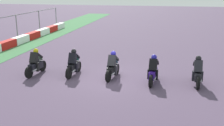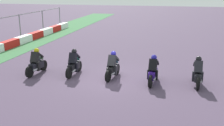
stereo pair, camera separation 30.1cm
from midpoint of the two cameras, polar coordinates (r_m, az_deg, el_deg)
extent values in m
plane|color=#4E3D54|center=(15.14, 0.30, -3.19)|extent=(120.00, 120.00, 0.00)
cube|color=red|center=(23.96, -20.44, 3.69)|extent=(2.18, 0.60, 0.64)
cube|color=white|center=(25.80, -17.77, 4.73)|extent=(2.18, 0.60, 0.64)
cube|color=red|center=(27.70, -15.45, 5.63)|extent=(2.18, 0.60, 0.64)
cube|color=white|center=(29.64, -13.43, 6.39)|extent=(2.18, 0.60, 0.64)
cube|color=red|center=(31.62, -11.65, 7.06)|extent=(2.18, 0.60, 0.64)
cube|color=white|center=(33.63, -10.08, 7.64)|extent=(2.18, 0.60, 0.64)
cylinder|color=slate|center=(27.60, -18.45, 7.19)|extent=(0.10, 0.10, 2.39)
cylinder|color=slate|center=(31.63, -14.08, 8.52)|extent=(0.10, 0.10, 2.39)
cylinder|color=slate|center=(35.82, -10.69, 9.50)|extent=(0.10, 0.10, 2.39)
cylinder|color=black|center=(15.36, 17.85, -2.43)|extent=(0.64, 0.15, 0.64)
cylinder|color=black|center=(14.04, 18.18, -4.16)|extent=(0.64, 0.15, 0.64)
cube|color=#26262A|center=(14.64, 18.07, -2.59)|extent=(1.10, 0.34, 0.40)
ellipsoid|color=#26262A|center=(14.65, 18.14, -1.36)|extent=(0.48, 0.31, 0.24)
cube|color=red|center=(14.15, 18.20, -3.15)|extent=(0.06, 0.16, 0.08)
cylinder|color=#A5A5AD|center=(14.37, 18.74, -3.55)|extent=(0.42, 0.11, 0.10)
cube|color=black|center=(14.40, 18.26, -0.75)|extent=(0.49, 0.41, 0.66)
sphere|color=black|center=(14.52, 18.32, 0.78)|extent=(0.30, 0.30, 0.30)
cube|color=#48765F|center=(15.02, 18.06, -0.78)|extent=(0.16, 0.26, 0.23)
cube|color=black|center=(14.51, 17.31, -2.69)|extent=(0.18, 0.14, 0.52)
cube|color=black|center=(14.55, 18.88, -2.78)|extent=(0.18, 0.14, 0.52)
cube|color=black|center=(14.75, 17.48, -0.22)|extent=(0.39, 0.11, 0.31)
cube|color=black|center=(14.78, 18.87, -0.31)|extent=(0.39, 0.11, 0.31)
cylinder|color=black|center=(15.13, 9.59, -2.15)|extent=(0.65, 0.20, 0.64)
cylinder|color=black|center=(13.82, 8.68, -3.85)|extent=(0.65, 0.20, 0.64)
cube|color=#381A8F|center=(14.42, 9.18, -2.28)|extent=(1.12, 0.42, 0.40)
ellipsoid|color=#381A8F|center=(14.43, 9.30, -1.03)|extent=(0.50, 0.34, 0.24)
cube|color=red|center=(13.93, 8.84, -2.82)|extent=(0.07, 0.16, 0.08)
cylinder|color=#A5A5AD|center=(14.11, 9.57, -3.26)|extent=(0.43, 0.14, 0.10)
cube|color=black|center=(14.17, 9.21, -0.40)|extent=(0.52, 0.44, 0.66)
sphere|color=#2620A6|center=(14.30, 9.41, 1.14)|extent=(0.33, 0.33, 0.30)
cube|color=#565A5C|center=(14.79, 9.56, -0.46)|extent=(0.18, 0.27, 0.23)
cube|color=black|center=(14.34, 8.32, -2.35)|extent=(0.19, 0.16, 0.52)
cube|color=black|center=(14.28, 9.90, -2.49)|extent=(0.19, 0.16, 0.52)
cube|color=black|center=(14.56, 8.76, 0.13)|extent=(0.39, 0.13, 0.31)
cube|color=black|center=(14.51, 10.16, 0.01)|extent=(0.39, 0.13, 0.31)
cylinder|color=black|center=(15.72, 1.57, -1.25)|extent=(0.65, 0.22, 0.64)
cylinder|color=black|center=(14.46, -0.22, -2.77)|extent=(0.65, 0.22, 0.64)
cube|color=black|center=(15.03, 0.71, -1.33)|extent=(1.13, 0.46, 0.40)
ellipsoid|color=black|center=(15.04, 0.85, -0.13)|extent=(0.51, 0.36, 0.24)
cube|color=red|center=(14.57, 0.04, -1.80)|extent=(0.08, 0.17, 0.08)
cylinder|color=#A5A5AD|center=(14.70, 0.84, -2.25)|extent=(0.43, 0.15, 0.10)
cube|color=#27272B|center=(14.80, 0.59, 0.49)|extent=(0.53, 0.46, 0.66)
sphere|color=#2620A6|center=(14.91, 0.88, 1.96)|extent=(0.34, 0.34, 0.30)
cube|color=teal|center=(15.39, 1.35, 0.40)|extent=(0.19, 0.28, 0.23)
cube|color=#27272B|center=(14.99, -0.16, -1.37)|extent=(0.20, 0.16, 0.52)
cube|color=#27272B|center=(14.86, 1.29, -1.53)|extent=(0.20, 0.16, 0.52)
cube|color=#27272B|center=(15.19, 0.44, 0.98)|extent=(0.39, 0.15, 0.31)
cube|color=#27272B|center=(15.08, 1.72, 0.86)|extent=(0.39, 0.15, 0.31)
cylinder|color=black|center=(16.36, -6.47, -0.66)|extent=(0.65, 0.17, 0.64)
cylinder|color=black|center=(15.14, -8.47, -2.09)|extent=(0.65, 0.17, 0.64)
cube|color=black|center=(15.70, -7.45, -0.72)|extent=(1.11, 0.38, 0.40)
ellipsoid|color=black|center=(15.70, -7.35, 0.43)|extent=(0.49, 0.32, 0.24)
cube|color=red|center=(15.24, -8.21, -1.17)|extent=(0.07, 0.16, 0.08)
cylinder|color=#A5A5AD|center=(15.37, -7.40, -1.58)|extent=(0.42, 0.12, 0.10)
cube|color=black|center=(15.47, -7.67, 1.03)|extent=(0.50, 0.42, 0.66)
sphere|color=black|center=(15.58, -7.39, 2.44)|extent=(0.31, 0.31, 0.30)
cube|color=teal|center=(16.05, -6.79, 0.93)|extent=(0.17, 0.27, 0.23)
cube|color=black|center=(15.67, -8.30, -0.78)|extent=(0.19, 0.15, 0.52)
cube|color=black|center=(15.51, -6.95, -0.90)|extent=(0.19, 0.15, 0.52)
cube|color=black|center=(15.87, -7.72, 1.48)|extent=(0.39, 0.12, 0.31)
cube|color=black|center=(15.73, -6.52, 1.39)|extent=(0.39, 0.12, 0.31)
cylinder|color=black|center=(16.91, -13.72, -0.48)|extent=(0.65, 0.20, 0.64)
cylinder|color=black|center=(15.80, -16.41, -1.81)|extent=(0.65, 0.20, 0.64)
cube|color=black|center=(16.30, -15.06, -0.52)|extent=(1.13, 0.43, 0.40)
ellipsoid|color=black|center=(16.30, -14.94, 0.59)|extent=(0.51, 0.35, 0.24)
cube|color=red|center=(15.89, -16.07, -0.93)|extent=(0.08, 0.17, 0.08)
cylinder|color=#A5A5AD|center=(15.97, -15.24, -1.35)|extent=(0.43, 0.14, 0.10)
cube|color=black|center=(16.08, -15.39, 1.17)|extent=(0.52, 0.45, 0.66)
sphere|color=gold|center=(16.18, -15.04, 2.52)|extent=(0.33, 0.33, 0.30)
cube|color=slate|center=(16.61, -14.20, 1.06)|extent=(0.18, 0.27, 0.23)
cube|color=black|center=(16.31, -15.88, -0.56)|extent=(0.19, 0.16, 0.52)
cube|color=black|center=(16.09, -14.70, -0.70)|extent=(0.19, 0.16, 0.52)
cube|color=black|center=(16.48, -15.18, 1.60)|extent=(0.39, 0.14, 0.31)
cube|color=black|center=(16.29, -14.13, 1.51)|extent=(0.39, 0.14, 0.31)
camera|label=1|loc=(0.15, -89.42, 0.16)|focal=43.54mm
camera|label=2|loc=(0.15, 90.58, -0.16)|focal=43.54mm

